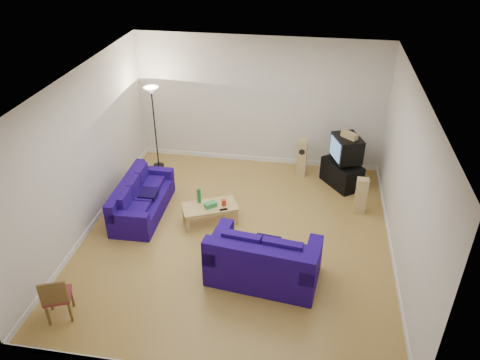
% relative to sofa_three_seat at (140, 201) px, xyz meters
% --- Properties ---
extents(room, '(6.01, 6.51, 3.21)m').
position_rel_sofa_three_seat_xyz_m(room, '(2.17, -0.52, 1.26)').
color(room, olive).
rests_on(room, ground).
extents(sofa_three_seat, '(0.90, 2.00, 0.77)m').
position_rel_sofa_three_seat_xyz_m(sofa_three_seat, '(0.00, 0.00, 0.00)').
color(sofa_three_seat, '#1A0954').
rests_on(sofa_three_seat, ground).
extents(sofa_loveseat, '(2.02, 1.29, 0.95)m').
position_rel_sofa_three_seat_xyz_m(sofa_loveseat, '(2.83, -1.63, 0.08)').
color(sofa_loveseat, '#1A0954').
rests_on(sofa_loveseat, ground).
extents(coffee_table, '(1.24, 0.97, 0.40)m').
position_rel_sofa_three_seat_xyz_m(coffee_table, '(1.53, -0.10, 0.07)').
color(coffee_table, tan).
rests_on(coffee_table, ground).
extents(bottle, '(0.11, 0.11, 0.33)m').
position_rel_sofa_three_seat_xyz_m(bottle, '(1.30, -0.01, 0.29)').
color(bottle, '#197233').
rests_on(bottle, coffee_table).
extents(tissue_box, '(0.27, 0.26, 0.10)m').
position_rel_sofa_three_seat_xyz_m(tissue_box, '(1.56, -0.13, 0.17)').
color(tissue_box, green).
rests_on(tissue_box, coffee_table).
extents(red_canister, '(0.12, 0.12, 0.14)m').
position_rel_sofa_three_seat_xyz_m(red_canister, '(1.82, -0.03, 0.19)').
color(red_canister, red).
rests_on(red_canister, coffee_table).
extents(remote, '(0.17, 0.12, 0.02)m').
position_rel_sofa_three_seat_xyz_m(remote, '(1.85, -0.19, 0.13)').
color(remote, black).
rests_on(remote, coffee_table).
extents(tv_stand, '(1.01, 1.10, 0.59)m').
position_rel_sofa_three_seat_xyz_m(tv_stand, '(4.26, 1.87, 0.01)').
color(tv_stand, black).
rests_on(tv_stand, ground).
extents(av_receiver, '(0.42, 0.46, 0.09)m').
position_rel_sofa_three_seat_xyz_m(av_receiver, '(4.25, 1.87, 0.35)').
color(av_receiver, black).
rests_on(av_receiver, tv_stand).
extents(television, '(0.75, 0.86, 0.56)m').
position_rel_sofa_three_seat_xyz_m(television, '(4.29, 1.88, 0.68)').
color(television, black).
rests_on(television, av_receiver).
extents(centre_speaker, '(0.39, 0.36, 0.13)m').
position_rel_sofa_three_seat_xyz_m(centre_speaker, '(4.31, 1.84, 1.03)').
color(centre_speaker, tan).
rests_on(centre_speaker, television).
extents(speaker_left, '(0.24, 0.31, 0.96)m').
position_rel_sofa_three_seat_xyz_m(speaker_left, '(3.30, 2.17, 0.20)').
color(speaker_left, tan).
rests_on(speaker_left, ground).
extents(speaker_right, '(0.26, 0.20, 0.83)m').
position_rel_sofa_three_seat_xyz_m(speaker_right, '(4.62, 0.78, 0.13)').
color(speaker_right, tan).
rests_on(speaker_right, ground).
extents(floor_lamp, '(0.36, 0.36, 2.08)m').
position_rel_sofa_three_seat_xyz_m(floor_lamp, '(-0.28, 2.04, 1.44)').
color(floor_lamp, black).
rests_on(floor_lamp, ground).
extents(dining_chair, '(0.54, 0.54, 0.86)m').
position_rel_sofa_three_seat_xyz_m(dining_chair, '(-0.25, -3.06, 0.19)').
color(dining_chair, brown).
rests_on(dining_chair, ground).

